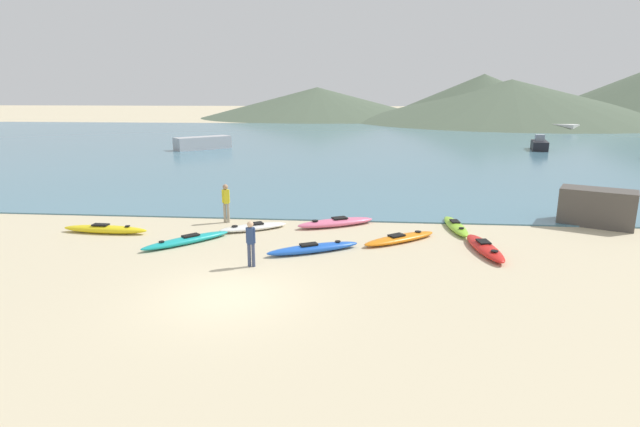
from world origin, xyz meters
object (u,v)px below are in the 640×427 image
person_near_foreground (251,241)px  moored_boat_0 (559,128)px  kayak_on_sand_4 (336,222)px  moored_boat_2 (539,145)px  kayak_on_sand_3 (400,238)px  kayak_on_sand_1 (456,226)px  kayak_on_sand_2 (105,229)px  shoreline_rock (597,207)px  kayak_on_sand_6 (485,248)px  moored_boat_3 (203,143)px  kayak_on_sand_0 (253,227)px  kayak_on_sand_7 (313,248)px  person_near_waterline (226,201)px  kayak_on_sand_5 (187,240)px

person_near_foreground → moored_boat_0: size_ratio=0.31×
kayak_on_sand_4 → moored_boat_2: (18.11, 30.38, 0.41)m
kayak_on_sand_3 → moored_boat_2: bearing=64.4°
kayak_on_sand_3 → person_near_foreground: 6.02m
kayak_on_sand_1 → kayak_on_sand_2: size_ratio=0.88×
moored_boat_2 → shoreline_rock: (-7.07, -29.19, 0.21)m
kayak_on_sand_1 → kayak_on_sand_6: kayak_on_sand_6 is taller
moored_boat_0 → moored_boat_3: size_ratio=0.96×
kayak_on_sand_1 → kayak_on_sand_2: 14.33m
kayak_on_sand_0 → moored_boat_2: (21.47, 31.32, 0.45)m
kayak_on_sand_7 → moored_boat_2: size_ratio=0.88×
shoreline_rock → person_near_waterline: bearing=-176.4°
kayak_on_sand_6 → moored_boat_3: 37.14m
kayak_on_sand_1 → kayak_on_sand_2: (-14.21, -1.87, 0.02)m
person_near_waterline → person_near_foreground: bearing=-66.7°
kayak_on_sand_3 → kayak_on_sand_0: bearing=169.4°
kayak_on_sand_6 → moored_boat_3: bearing=123.5°
kayak_on_sand_2 → kayak_on_sand_4: 9.43m
kayak_on_sand_1 → kayak_on_sand_3: bearing=-140.9°
kayak_on_sand_0 → moored_boat_3: bearing=111.9°
kayak_on_sand_7 → kayak_on_sand_1: bearing=32.6°
kayak_on_sand_3 → moored_boat_3: (-17.55, 29.98, 0.54)m
kayak_on_sand_2 → moored_boat_2: moored_boat_2 is taller
kayak_on_sand_1 → kayak_on_sand_5: size_ratio=1.07×
moored_boat_0 → kayak_on_sand_0: bearing=-119.8°
moored_boat_0 → shoreline_rock: (-17.93, -54.27, 0.20)m
moored_boat_0 → person_near_foreground: bearing=-117.3°
kayak_on_sand_1 → person_near_foreground: bearing=-144.8°
kayak_on_sand_1 → person_near_waterline: (-9.78, 0.27, 0.82)m
kayak_on_sand_4 → person_near_waterline: (-4.80, 0.19, 0.81)m
kayak_on_sand_6 → moored_boat_3: size_ratio=0.64×
kayak_on_sand_6 → person_near_foreground: bearing=-164.1°
kayak_on_sand_4 → moored_boat_0: size_ratio=0.69×
kayak_on_sand_6 → person_near_waterline: bearing=162.5°
kayak_on_sand_0 → shoreline_rock: bearing=8.4°
kayak_on_sand_3 → moored_boat_3: 34.74m
kayak_on_sand_1 → moored_boat_2: size_ratio=0.83×
kayak_on_sand_5 → moored_boat_2: (23.55, 33.44, 0.44)m
kayak_on_sand_1 → moored_boat_0: moored_boat_0 is taller
kayak_on_sand_0 → kayak_on_sand_2: bearing=-170.2°
kayak_on_sand_7 → kayak_on_sand_6: bearing=5.5°
person_near_waterline → shoreline_rock: bearing=3.6°
kayak_on_sand_4 → person_near_waterline: size_ratio=2.01×
shoreline_rock → moored_boat_2: bearing=76.4°
kayak_on_sand_6 → person_near_foreground: (-7.93, -2.26, 0.71)m
moored_boat_3 → shoreline_rock: 37.31m
kayak_on_sand_6 → person_near_waterline: size_ratio=1.95×
moored_boat_3 → kayak_on_sand_2: bearing=-79.1°
moored_boat_2 → moored_boat_3: bearing=-175.8°
kayak_on_sand_1 → moored_boat_0: (24.00, 55.55, 0.44)m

